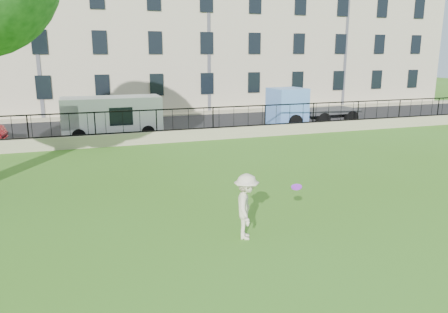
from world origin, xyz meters
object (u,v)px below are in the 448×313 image
object	(u,v)px
man	(246,207)
blue_truck	(312,106)
frisbee	(297,187)
white_van	(112,117)

from	to	relation	value
man	blue_truck	world-z (taller)	blue_truck
blue_truck	frisbee	bearing A→B (deg)	-126.07
man	white_van	xyz separation A→B (m)	(-1.99, 14.79, 0.27)
white_van	blue_truck	xyz separation A→B (m)	(12.35, 0.07, 0.10)
frisbee	white_van	xyz separation A→B (m)	(-3.30, 14.90, -0.13)
man	blue_truck	bearing A→B (deg)	-13.57
man	frisbee	size ratio (longest dim) A/B	6.11
frisbee	man	bearing A→B (deg)	175.49
white_van	blue_truck	distance (m)	12.35
man	frisbee	bearing A→B (deg)	-73.20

